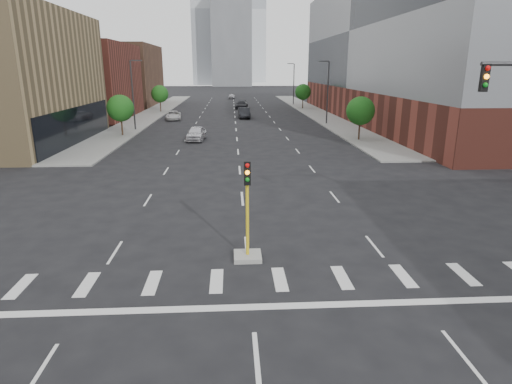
{
  "coord_description": "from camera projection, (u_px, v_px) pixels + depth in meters",
  "views": [
    {
      "loc": [
        -0.62,
        -8.23,
        8.05
      ],
      "look_at": [
        0.47,
        10.85,
        2.5
      ],
      "focal_mm": 30.0,
      "sensor_mm": 36.0,
      "label": 1
    }
  ],
  "objects": [
    {
      "name": "building_left_far_b",
      "position": [
        110.0,
        75.0,
        95.05
      ],
      "size": [
        20.0,
        24.0,
        13.0
      ],
      "primitive_type": "cube",
      "color": "brown",
      "rests_on": "ground"
    },
    {
      "name": "sidewalk_right_far",
      "position": [
        313.0,
        111.0,
        81.92
      ],
      "size": [
        5.0,
        92.0,
        0.15
      ],
      "primitive_type": "cube",
      "color": "gray",
      "rests_on": "ground"
    },
    {
      "name": "tower_right",
      "position": [
        248.0,
        11.0,
        248.84
      ],
      "size": [
        20.0,
        20.0,
        80.0
      ],
      "primitive_type": "cube",
      "color": "#B2B7BC",
      "rests_on": "ground"
    },
    {
      "name": "tree_left_near",
      "position": [
        120.0,
        108.0,
        51.59
      ],
      "size": [
        3.2,
        3.2,
        4.85
      ],
      "color": "#382619",
      "rests_on": "ground"
    },
    {
      "name": "sidewalk_left_far",
      "position": [
        155.0,
        112.0,
        80.27
      ],
      "size": [
        5.0,
        92.0,
        0.15
      ],
      "primitive_type": "cube",
      "color": "gray",
      "rests_on": "ground"
    },
    {
      "name": "median_traffic_signal",
      "position": [
        248.0,
        238.0,
        18.49
      ],
      "size": [
        1.2,
        1.2,
        4.4
      ],
      "color": "#999993",
      "rests_on": "ground"
    },
    {
      "name": "tower_left",
      "position": [
        215.0,
        11.0,
        210.9
      ],
      "size": [
        22.0,
        22.0,
        70.0
      ],
      "primitive_type": "cube",
      "color": "#B2B7BC",
      "rests_on": "ground"
    },
    {
      "name": "tree_left_far",
      "position": [
        160.0,
        94.0,
        80.36
      ],
      "size": [
        3.2,
        3.2,
        4.85
      ],
      "color": "#382619",
      "rests_on": "ground"
    },
    {
      "name": "car_mid_right",
      "position": [
        244.0,
        113.0,
        71.29
      ],
      "size": [
        2.04,
        5.28,
        1.72
      ],
      "primitive_type": "imported",
      "rotation": [
        0.0,
        0.0,
        0.04
      ],
      "color": "black",
      "rests_on": "ground"
    },
    {
      "name": "building_left_far_a",
      "position": [
        67.0,
        81.0,
        70.26
      ],
      "size": [
        20.0,
        22.0,
        12.0
      ],
      "primitive_type": "cube",
      "color": "brown",
      "rests_on": "ground"
    },
    {
      "name": "streetlight_left",
      "position": [
        133.0,
        92.0,
        55.97
      ],
      "size": [
        1.6,
        0.22,
        9.07
      ],
      "color": "#2D2D30",
      "rests_on": "ground"
    },
    {
      "name": "streetlight_right_b",
      "position": [
        293.0,
        82.0,
        95.79
      ],
      "size": [
        1.6,
        0.22,
        9.07
      ],
      "color": "#2D2D30",
      "rests_on": "ground"
    },
    {
      "name": "streetlight_right_a",
      "position": [
        327.0,
        90.0,
        62.24
      ],
      "size": [
        1.6,
        0.22,
        9.07
      ],
      "color": "#2D2D30",
      "rests_on": "ground"
    },
    {
      "name": "car_near_left",
      "position": [
        196.0,
        133.0,
        49.3
      ],
      "size": [
        2.36,
        4.95,
        1.63
      ],
      "primitive_type": "imported",
      "rotation": [
        0.0,
        0.0,
        -0.09
      ],
      "color": "silver",
      "rests_on": "ground"
    },
    {
      "name": "car_deep_right",
      "position": [
        242.0,
        105.0,
        87.78
      ],
      "size": [
        2.89,
        5.68,
        1.58
      ],
      "primitive_type": "imported",
      "rotation": [
        0.0,
        0.0,
        -0.13
      ],
      "color": "black",
      "rests_on": "ground"
    },
    {
      "name": "building_right_main",
      "position": [
        425.0,
        48.0,
        66.24
      ],
      "size": [
        24.0,
        70.0,
        22.0
      ],
      "color": "brown",
      "rests_on": "ground"
    },
    {
      "name": "car_far_left",
      "position": [
        174.0,
        115.0,
        68.91
      ],
      "size": [
        2.85,
        5.29,
        1.41
      ],
      "primitive_type": "imported",
      "rotation": [
        0.0,
        0.0,
        0.1
      ],
      "color": "silver",
      "rests_on": "ground"
    },
    {
      "name": "car_distant",
      "position": [
        232.0,
        96.0,
        116.66
      ],
      "size": [
        1.96,
        4.09,
        1.35
      ],
      "primitive_type": "imported",
      "rotation": [
        0.0,
        0.0,
        -0.09
      ],
      "color": "silver",
      "rests_on": "ground"
    },
    {
      "name": "tree_right_far",
      "position": [
        303.0,
        92.0,
        86.69
      ],
      "size": [
        3.2,
        3.2,
        4.85
      ],
      "color": "#382619",
      "rests_on": "ground"
    },
    {
      "name": "tree_right_near",
      "position": [
        360.0,
        111.0,
        48.34
      ],
      "size": [
        3.2,
        3.2,
        4.85
      ],
      "color": "#382619",
      "rests_on": "ground"
    },
    {
      "name": "tower_mid",
      "position": [
        231.0,
        36.0,
        195.79
      ],
      "size": [
        18.0,
        18.0,
        44.0
      ],
      "primitive_type": "cube",
      "color": "slate",
      "rests_on": "ground"
    }
  ]
}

